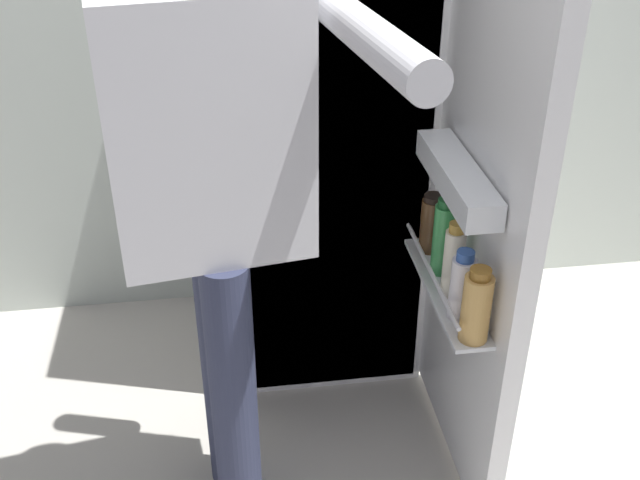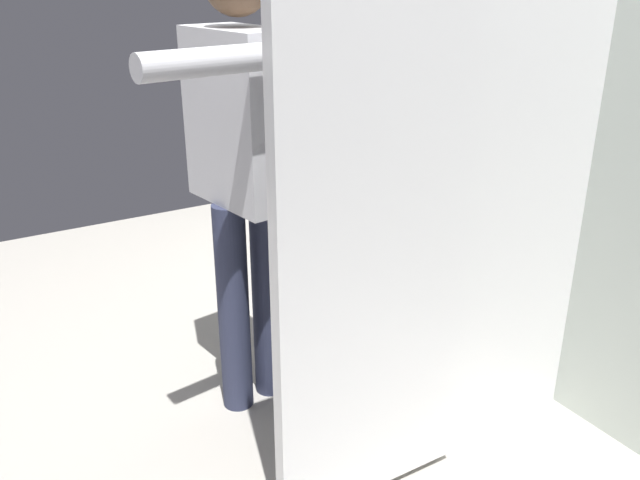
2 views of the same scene
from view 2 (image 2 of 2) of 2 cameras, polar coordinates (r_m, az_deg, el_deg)
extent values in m
plane|color=#B7B2A8|center=(2.64, 0.89, -15.52)|extent=(5.29, 5.29, 0.00)
cube|color=beige|center=(2.70, 18.15, 14.17)|extent=(4.40, 0.10, 2.57)
cube|color=white|center=(2.54, 11.66, 4.17)|extent=(0.68, 0.61, 1.69)
cube|color=white|center=(2.36, 6.26, 3.07)|extent=(0.64, 0.01, 1.65)
cube|color=white|center=(2.36, 7.25, 5.51)|extent=(0.60, 0.09, 0.01)
cube|color=white|center=(1.90, 4.88, -1.68)|extent=(0.05, 0.66, 1.64)
cube|color=white|center=(2.06, 3.41, -7.13)|extent=(0.10, 0.53, 0.01)
cylinder|color=silver|center=(2.07, 2.74, -5.13)|extent=(0.01, 0.51, 0.01)
cube|color=white|center=(1.92, 3.63, 1.76)|extent=(0.09, 0.45, 0.07)
cylinder|color=green|center=(2.05, 5.34, -3.98)|extent=(0.06, 0.06, 0.21)
cylinder|color=#195B28|center=(2.00, 5.46, -1.03)|extent=(0.05, 0.05, 0.02)
cylinder|color=brown|center=(2.12, 8.02, -3.76)|extent=(0.07, 0.07, 0.16)
cylinder|color=black|center=(2.09, 8.15, -1.54)|extent=(0.06, 0.06, 0.02)
cylinder|color=white|center=(1.96, 0.26, -5.76)|extent=(0.06, 0.06, 0.17)
cylinder|color=#335BB2|center=(1.91, 0.27, -3.19)|extent=(0.05, 0.05, 0.02)
cylinder|color=tan|center=(1.91, -2.06, -6.39)|extent=(0.07, 0.07, 0.18)
cylinder|color=#996623|center=(1.86, -2.11, -3.66)|extent=(0.05, 0.05, 0.02)
cylinder|color=#EDE5CC|center=(2.00, 2.81, -4.85)|extent=(0.06, 0.06, 0.19)
cylinder|color=#B78933|center=(1.95, 2.87, -2.01)|extent=(0.04, 0.04, 0.03)
cylinder|color=#2D334C|center=(2.61, -4.58, -5.01)|extent=(0.12, 0.12, 0.85)
cylinder|color=#2D334C|center=(2.54, -7.48, -6.02)|extent=(0.12, 0.12, 0.85)
cube|color=silver|center=(2.33, -6.72, 10.42)|extent=(0.46, 0.28, 0.60)
cylinder|color=silver|center=(2.45, -2.39, 10.64)|extent=(0.08, 0.08, 0.56)
cylinder|color=silver|center=(1.94, -7.85, 15.18)|extent=(0.16, 0.57, 0.08)
camera|label=1|loc=(2.14, -51.01, 18.89)|focal=42.42mm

